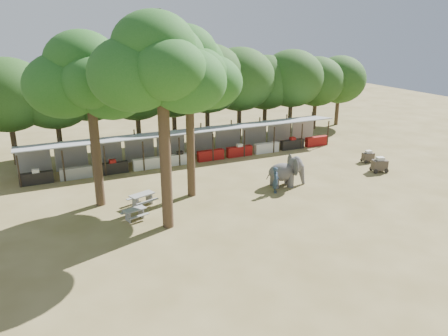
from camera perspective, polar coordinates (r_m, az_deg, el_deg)
name	(u,v)px	position (r m, az deg, el deg)	size (l,w,h in m)	color
ground	(274,221)	(26.64, 6.55, -6.89)	(100.00, 100.00, 0.00)	brown
vendor_stalls	(191,146)	(37.96, -4.28, 2.85)	(28.00, 2.99, 2.80)	#93949A
yard_tree_left	(86,78)	(28.03, -17.57, 11.16)	(7.10, 6.90, 11.02)	#332316
yard_tree_center	(158,66)	(23.67, -8.65, 13.07)	(7.10, 6.90, 12.04)	#332316
yard_tree_back	(186,69)	(28.46, -5.04, 12.72)	(7.10, 6.90, 11.36)	#332316
backdrop_trees	(171,88)	(41.86, -6.98, 10.28)	(46.46, 5.95, 8.33)	#332316
elephant	(287,171)	(32.01, 8.19, -0.43)	(2.95, 2.18, 2.20)	#444141
handler	(276,180)	(30.68, 6.76, -1.54)	(0.67, 0.45, 1.87)	#26384C
picnic_table_near	(135,213)	(27.05, -11.61, -5.72)	(1.65, 1.55, 0.68)	gray
picnic_table_far	(142,198)	(28.92, -10.63, -3.87)	(1.99, 1.89, 0.80)	gray
cart_front	(380,165)	(36.93, 19.65, 0.43)	(1.45, 1.16, 1.24)	#372D25
cart_back	(368,156)	(39.29, 18.30, 1.46)	(1.11, 0.79, 1.02)	#372D25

